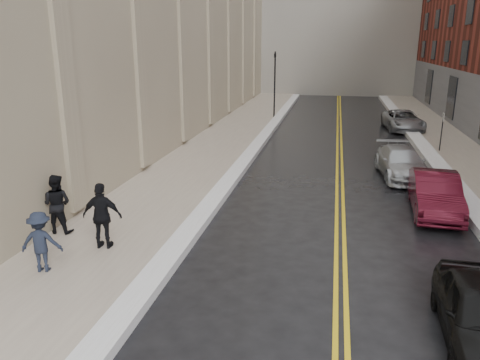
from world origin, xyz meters
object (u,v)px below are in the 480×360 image
at_px(car_maroon, 435,193).
at_px(pedestrian_b, 41,242).
at_px(car_silver_near, 401,163).
at_px(car_silver_far, 403,120).
at_px(pedestrian_a, 57,204).
at_px(pedestrian_c, 102,216).

xyz_separation_m(car_maroon, pedestrian_b, (-10.94, -7.05, 0.25)).
distance_m(car_maroon, car_silver_near, 4.67).
xyz_separation_m(car_silver_near, car_silver_far, (1.60, 12.28, 0.02)).
relative_size(car_silver_near, pedestrian_a, 2.44).
relative_size(car_maroon, pedestrian_b, 2.68).
bearing_deg(pedestrian_c, car_silver_near, -138.98).
distance_m(car_maroon, car_silver_far, 16.95).
bearing_deg(car_silver_far, pedestrian_c, -121.94).
xyz_separation_m(car_maroon, car_silver_near, (-0.59, 4.63, -0.05)).
bearing_deg(car_silver_near, car_maroon, -88.11).
bearing_deg(pedestrian_c, car_silver_far, -122.05).
height_order(car_maroon, pedestrian_a, pedestrian_a).
relative_size(car_silver_far, pedestrian_c, 2.51).
bearing_deg(car_maroon, car_silver_near, 100.57).
xyz_separation_m(car_maroon, pedestrian_c, (-10.05, -5.41, 0.41)).
bearing_deg(pedestrian_a, pedestrian_c, 155.03).
height_order(car_silver_near, car_silver_far, car_silver_far).
bearing_deg(car_silver_far, car_maroon, -99.01).
height_order(car_maroon, car_silver_near, car_maroon).
bearing_deg(car_silver_near, pedestrian_c, -138.65).
relative_size(car_silver_far, pedestrian_a, 2.62).
bearing_deg(car_silver_far, pedestrian_b, -122.10).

